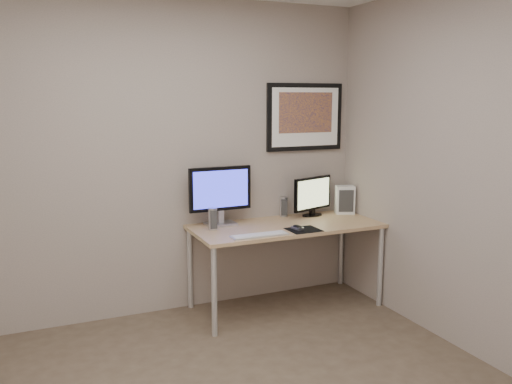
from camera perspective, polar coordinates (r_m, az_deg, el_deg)
room at (r=3.26m, az=-5.25°, el=7.26°), size 3.60×3.60×3.60m
desk at (r=4.62m, az=3.17°, el=-4.24°), size 1.60×0.70×0.73m
framed_art at (r=4.94m, az=5.17°, el=7.88°), size 0.75×0.04×0.60m
monitor_large at (r=4.54m, az=-3.78°, el=-0.10°), size 0.55×0.18×0.50m
monitor_tv at (r=4.92m, az=5.98°, el=-0.34°), size 0.44×0.17×0.36m
speaker_left at (r=4.42m, az=-4.56°, el=-2.82°), size 0.08×0.08×0.18m
speaker_right at (r=4.91m, az=2.95°, el=-1.56°), size 0.09×0.09×0.18m
keyboard at (r=4.22m, az=0.36°, el=-4.55°), size 0.46×0.12×0.02m
mousepad at (r=4.43m, az=5.04°, el=-3.98°), size 0.26×0.23×0.00m
mouse at (r=4.44m, az=4.39°, el=-3.70°), size 0.08×0.11×0.03m
fan_unit at (r=5.08m, az=9.34°, el=-0.80°), size 0.20×0.18×0.26m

